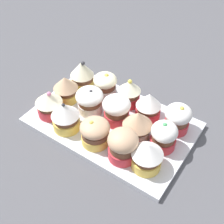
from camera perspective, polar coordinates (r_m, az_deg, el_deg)
ground_plane at (r=71.40cm, az=-0.00°, el=-3.26°), size 180.00×180.00×3.00cm
baking_tray at (r=69.86cm, az=-0.00°, el=-2.10°), size 37.30×23.72×1.20cm
cupcake_0 at (r=66.72cm, az=12.54°, el=-1.12°), size 5.99×5.99×7.26cm
cupcake_1 at (r=68.55cm, az=7.04°, el=1.24°), size 5.86×5.86×7.03cm
cupcake_2 at (r=71.44cm, az=3.32°, el=3.81°), size 5.57×5.57×7.43cm
cupcake_3 at (r=73.85cm, az=-1.31°, el=5.22°), size 5.85×5.85×6.98cm
cupcake_4 at (r=76.70cm, az=-5.78°, el=7.24°), size 6.12×6.12×8.07cm
cupcake_5 at (r=62.62cm, az=9.74°, el=-4.78°), size 5.65×5.65×6.99cm
cupcake_6 at (r=63.75cm, az=4.93°, el=-2.36°), size 6.56×6.56×7.24cm
cupcake_7 at (r=66.90cm, az=0.88°, el=0.52°), size 6.40×6.40×7.08cm
cupcake_8 at (r=70.01cm, az=-4.14°, el=2.48°), size 6.56×6.56×6.77cm
cupcake_9 at (r=73.31cm, az=-9.09°, el=4.40°), size 6.09×6.09×6.88cm
cupcake_10 at (r=58.94cm, az=6.80°, el=-8.28°), size 6.42×6.42×6.81cm
cupcake_11 at (r=59.93cm, az=2.10°, el=-6.37°), size 6.29×6.29×7.30cm
cupcake_12 at (r=63.01cm, az=-3.27°, el=-3.85°), size 6.43×6.43×6.47cm
cupcake_13 at (r=66.23cm, az=-8.96°, el=-0.76°), size 6.36×6.36×7.48cm
cupcake_14 at (r=70.29cm, az=-12.04°, el=1.67°), size 6.38×6.38×7.00cm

